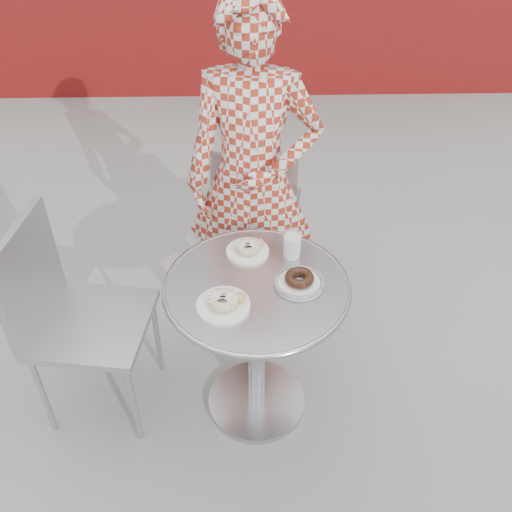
{
  "coord_description": "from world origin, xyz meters",
  "views": [
    {
      "loc": [
        -0.04,
        -1.63,
        2.26
      ],
      "look_at": [
        0.0,
        0.13,
        0.83
      ],
      "focal_mm": 40.0,
      "sensor_mm": 36.0,
      "label": 1
    }
  ],
  "objects_px": {
    "plate_checker": "(299,281)",
    "milk_cup": "(292,245)",
    "bistro_table": "(257,318)",
    "chair_left": "(98,355)",
    "chair_far": "(259,237)",
    "seated_person": "(253,180)",
    "plate_far": "(248,249)",
    "plate_near": "(224,302)"
  },
  "relations": [
    {
      "from": "plate_checker",
      "to": "milk_cup",
      "type": "relative_size",
      "value": 1.67
    },
    {
      "from": "bistro_table",
      "to": "chair_left",
      "type": "xyz_separation_m",
      "value": [
        -0.71,
        0.05,
        -0.27
      ]
    },
    {
      "from": "chair_far",
      "to": "seated_person",
      "type": "distance_m",
      "value": 0.67
    },
    {
      "from": "plate_far",
      "to": "plate_near",
      "type": "height_order",
      "value": "plate_near"
    },
    {
      "from": "plate_far",
      "to": "seated_person",
      "type": "bearing_deg",
      "value": 86.13
    },
    {
      "from": "chair_far",
      "to": "chair_left",
      "type": "height_order",
      "value": "chair_left"
    },
    {
      "from": "chair_far",
      "to": "plate_far",
      "type": "bearing_deg",
      "value": 94.27
    },
    {
      "from": "bistro_table",
      "to": "chair_far",
      "type": "xyz_separation_m",
      "value": [
        0.04,
        0.94,
        -0.29
      ]
    },
    {
      "from": "chair_far",
      "to": "plate_near",
      "type": "height_order",
      "value": "chair_far"
    },
    {
      "from": "plate_far",
      "to": "plate_checker",
      "type": "distance_m",
      "value": 0.29
    },
    {
      "from": "chair_far",
      "to": "chair_left",
      "type": "relative_size",
      "value": 0.93
    },
    {
      "from": "seated_person",
      "to": "milk_cup",
      "type": "relative_size",
      "value": 14.22
    },
    {
      "from": "plate_checker",
      "to": "seated_person",
      "type": "bearing_deg",
      "value": 105.48
    },
    {
      "from": "chair_left",
      "to": "plate_checker",
      "type": "xyz_separation_m",
      "value": [
        0.88,
        -0.05,
        0.47
      ]
    },
    {
      "from": "milk_cup",
      "to": "chair_left",
      "type": "bearing_deg",
      "value": -171.94
    },
    {
      "from": "milk_cup",
      "to": "seated_person",
      "type": "bearing_deg",
      "value": 109.43
    },
    {
      "from": "seated_person",
      "to": "plate_checker",
      "type": "distance_m",
      "value": 0.64
    },
    {
      "from": "seated_person",
      "to": "plate_near",
      "type": "bearing_deg",
      "value": -93.01
    },
    {
      "from": "seated_person",
      "to": "plate_far",
      "type": "distance_m",
      "value": 0.41
    },
    {
      "from": "seated_person",
      "to": "plate_checker",
      "type": "xyz_separation_m",
      "value": [
        0.17,
        -0.61,
        -0.09
      ]
    },
    {
      "from": "seated_person",
      "to": "milk_cup",
      "type": "height_order",
      "value": "seated_person"
    },
    {
      "from": "chair_left",
      "to": "seated_person",
      "type": "xyz_separation_m",
      "value": [
        0.71,
        0.56,
        0.56
      ]
    },
    {
      "from": "chair_left",
      "to": "plate_near",
      "type": "xyz_separation_m",
      "value": [
        0.59,
        -0.17,
        0.48
      ]
    },
    {
      "from": "chair_far",
      "to": "plate_checker",
      "type": "height_order",
      "value": "chair_far"
    },
    {
      "from": "plate_checker",
      "to": "milk_cup",
      "type": "bearing_deg",
      "value": 95.1
    },
    {
      "from": "chair_left",
      "to": "plate_checker",
      "type": "height_order",
      "value": "chair_left"
    },
    {
      "from": "chair_far",
      "to": "milk_cup",
      "type": "distance_m",
      "value": 0.94
    },
    {
      "from": "plate_near",
      "to": "chair_left",
      "type": "bearing_deg",
      "value": 163.68
    },
    {
      "from": "plate_checker",
      "to": "milk_cup",
      "type": "distance_m",
      "value": 0.18
    },
    {
      "from": "chair_left",
      "to": "plate_checker",
      "type": "relative_size",
      "value": 4.89
    },
    {
      "from": "plate_far",
      "to": "milk_cup",
      "type": "distance_m",
      "value": 0.19
    },
    {
      "from": "seated_person",
      "to": "plate_near",
      "type": "height_order",
      "value": "seated_person"
    },
    {
      "from": "chair_left",
      "to": "plate_near",
      "type": "height_order",
      "value": "chair_left"
    },
    {
      "from": "milk_cup",
      "to": "plate_far",
      "type": "bearing_deg",
      "value": 170.43
    },
    {
      "from": "bistro_table",
      "to": "plate_checker",
      "type": "distance_m",
      "value": 0.26
    },
    {
      "from": "plate_checker",
      "to": "plate_far",
      "type": "bearing_deg",
      "value": 133.66
    },
    {
      "from": "chair_left",
      "to": "plate_far",
      "type": "distance_m",
      "value": 0.84
    },
    {
      "from": "plate_far",
      "to": "plate_near",
      "type": "distance_m",
      "value": 0.34
    },
    {
      "from": "bistro_table",
      "to": "seated_person",
      "type": "xyz_separation_m",
      "value": [
        -0.0,
        0.61,
        0.29
      ]
    },
    {
      "from": "plate_near",
      "to": "plate_checker",
      "type": "bearing_deg",
      "value": 22.1
    },
    {
      "from": "plate_far",
      "to": "milk_cup",
      "type": "height_order",
      "value": "milk_cup"
    },
    {
      "from": "bistro_table",
      "to": "plate_near",
      "type": "distance_m",
      "value": 0.27
    }
  ]
}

